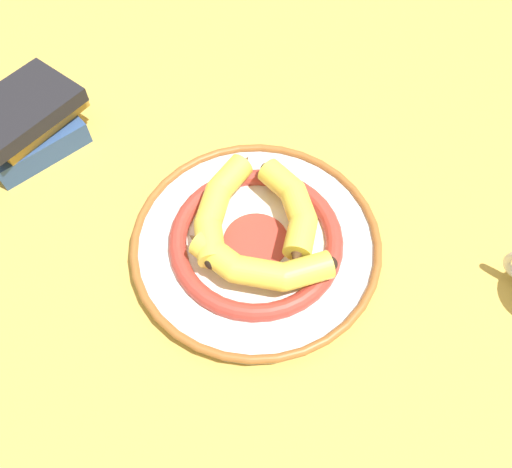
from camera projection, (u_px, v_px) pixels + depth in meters
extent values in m
plane|color=gold|center=(223.00, 259.00, 0.72)|extent=(2.80, 2.80, 0.00)
cylinder|color=white|center=(256.00, 245.00, 0.72)|extent=(0.35, 0.35, 0.02)
torus|color=#AD382D|center=(256.00, 240.00, 0.71)|extent=(0.25, 0.25, 0.03)
cylinder|color=#AD382D|center=(256.00, 241.00, 0.71)|extent=(0.09, 0.09, 0.00)
torus|color=#995B28|center=(256.00, 240.00, 0.71)|extent=(0.36, 0.36, 0.01)
cylinder|color=yellow|center=(300.00, 237.00, 0.67)|extent=(0.05, 0.06, 0.04)
cylinder|color=yellow|center=(298.00, 206.00, 0.70)|extent=(0.06, 0.07, 0.04)
cylinder|color=yellow|center=(280.00, 180.00, 0.72)|extent=(0.06, 0.06, 0.04)
sphere|color=yellow|center=(304.00, 221.00, 0.68)|extent=(0.04, 0.04, 0.04)
sphere|color=yellow|center=(293.00, 191.00, 0.71)|extent=(0.04, 0.04, 0.04)
cone|color=#472D19|center=(297.00, 254.00, 0.66)|extent=(0.04, 0.04, 0.03)
sphere|color=black|center=(267.00, 169.00, 0.73)|extent=(0.02, 0.02, 0.02)
cylinder|color=yellow|center=(231.00, 177.00, 0.73)|extent=(0.05, 0.06, 0.04)
cylinder|color=yellow|center=(213.00, 207.00, 0.70)|extent=(0.05, 0.07, 0.04)
cylinder|color=yellow|center=(210.00, 243.00, 0.67)|extent=(0.06, 0.07, 0.04)
sphere|color=yellow|center=(219.00, 191.00, 0.71)|extent=(0.04, 0.04, 0.04)
sphere|color=yellow|center=(208.00, 224.00, 0.68)|extent=(0.04, 0.04, 0.04)
cone|color=#472D19|center=(242.00, 164.00, 0.74)|extent=(0.03, 0.04, 0.03)
sphere|color=black|center=(212.00, 262.00, 0.65)|extent=(0.02, 0.02, 0.02)
cylinder|color=yellow|center=(216.00, 255.00, 0.66)|extent=(0.07, 0.05, 0.04)
cylinder|color=yellow|center=(259.00, 273.00, 0.64)|extent=(0.07, 0.05, 0.04)
cylinder|color=yellow|center=(307.00, 271.00, 0.65)|extent=(0.07, 0.07, 0.04)
sphere|color=yellow|center=(235.00, 269.00, 0.65)|extent=(0.04, 0.04, 0.04)
sphere|color=yellow|center=(283.00, 277.00, 0.64)|extent=(0.04, 0.04, 0.04)
cone|color=#472D19|center=(199.00, 242.00, 0.67)|extent=(0.04, 0.04, 0.03)
sphere|color=black|center=(330.00, 264.00, 0.65)|extent=(0.02, 0.02, 0.02)
cube|color=#2D4C84|center=(29.00, 136.00, 0.81)|extent=(0.17, 0.19, 0.04)
cube|color=white|center=(31.00, 135.00, 0.82)|extent=(0.16, 0.18, 0.03)
cube|color=#B28933|center=(24.00, 112.00, 0.80)|extent=(0.16, 0.18, 0.02)
cube|color=white|center=(26.00, 110.00, 0.80)|extent=(0.14, 0.17, 0.02)
cube|color=black|center=(19.00, 109.00, 0.77)|extent=(0.15, 0.19, 0.02)
cube|color=white|center=(21.00, 107.00, 0.77)|extent=(0.14, 0.19, 0.02)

